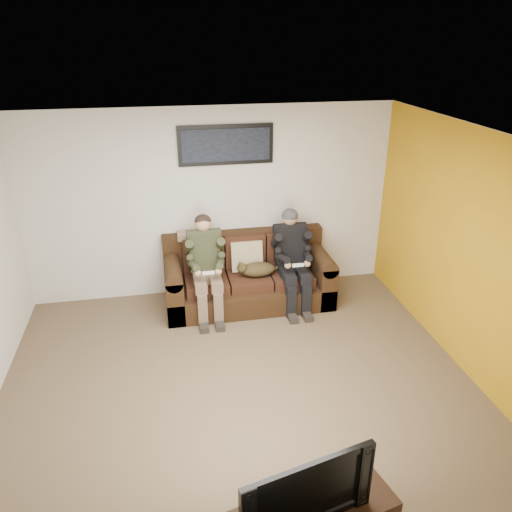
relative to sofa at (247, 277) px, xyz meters
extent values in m
plane|color=brown|center=(-0.41, -1.83, -0.35)|extent=(5.00, 5.00, 0.00)
plane|color=silver|center=(-0.41, -1.83, 2.25)|extent=(5.00, 5.00, 0.00)
plane|color=beige|center=(-0.41, 0.42, 0.95)|extent=(5.00, 0.00, 5.00)
plane|color=beige|center=(-0.41, -4.08, 0.95)|extent=(5.00, 0.00, 5.00)
plane|color=beige|center=(2.09, -1.83, 0.95)|extent=(0.00, 4.50, 4.50)
plane|color=#BA8512|center=(2.08, -1.83, 0.95)|extent=(0.00, 4.50, 4.50)
cube|color=black|center=(0.00, -0.08, -0.19)|extent=(2.24, 0.97, 0.31)
cube|color=black|center=(0.00, 0.30, 0.26)|extent=(2.24, 0.20, 0.61)
cube|color=black|center=(-1.01, -0.08, -0.04)|extent=(0.22, 0.97, 0.61)
cube|color=black|center=(1.01, -0.08, -0.04)|extent=(0.22, 0.97, 0.61)
cylinder|color=black|center=(-1.01, -0.08, 0.26)|extent=(0.22, 0.97, 0.22)
cylinder|color=black|center=(1.01, -0.08, 0.26)|extent=(0.22, 0.97, 0.22)
cube|color=#361C10|center=(-0.58, -0.13, 0.03)|extent=(0.56, 0.61, 0.14)
cube|color=#361C10|center=(-0.58, 0.16, 0.33)|extent=(0.56, 0.14, 0.45)
cube|color=#361C10|center=(0.00, -0.13, 0.03)|extent=(0.56, 0.61, 0.14)
cube|color=#361C10|center=(0.00, 0.16, 0.33)|extent=(0.56, 0.14, 0.45)
cube|color=#361C10|center=(0.58, -0.13, 0.03)|extent=(0.56, 0.61, 0.14)
cube|color=#361C10|center=(0.58, 0.16, 0.33)|extent=(0.56, 0.14, 0.45)
cube|color=tan|center=(0.00, 0.04, 0.31)|extent=(0.43, 0.20, 0.42)
cube|color=tan|center=(-0.68, 0.28, 0.57)|extent=(0.46, 0.22, 0.08)
cube|color=brown|center=(-0.58, -0.16, 0.17)|extent=(0.36, 0.30, 0.14)
cube|color=#2D311D|center=(-0.58, -0.06, 0.47)|extent=(0.40, 0.30, 0.53)
cylinder|color=#2D311D|center=(-0.58, -0.04, 0.68)|extent=(0.44, 0.18, 0.18)
sphere|color=tan|center=(-0.58, -0.02, 0.84)|extent=(0.21, 0.21, 0.21)
cube|color=brown|center=(-0.68, -0.36, 0.16)|extent=(0.15, 0.42, 0.13)
cube|color=brown|center=(-0.48, -0.36, 0.16)|extent=(0.15, 0.42, 0.13)
cube|color=brown|center=(-0.68, -0.56, -0.12)|extent=(0.12, 0.13, 0.45)
cube|color=brown|center=(-0.48, -0.56, -0.12)|extent=(0.12, 0.13, 0.45)
cube|color=black|center=(-0.68, -0.64, -0.31)|extent=(0.11, 0.26, 0.08)
cube|color=black|center=(-0.48, -0.64, -0.31)|extent=(0.11, 0.26, 0.08)
cylinder|color=#2D311D|center=(-0.78, -0.13, 0.57)|extent=(0.11, 0.30, 0.28)
cylinder|color=#2D311D|center=(-0.38, -0.13, 0.57)|extent=(0.11, 0.30, 0.28)
cylinder|color=#2D311D|center=(-0.75, -0.35, 0.41)|extent=(0.14, 0.32, 0.15)
cylinder|color=#2D311D|center=(-0.41, -0.35, 0.41)|extent=(0.14, 0.32, 0.15)
sphere|color=tan|center=(-0.71, -0.47, 0.36)|extent=(0.09, 0.09, 0.09)
sphere|color=tan|center=(-0.45, -0.47, 0.36)|extent=(0.09, 0.09, 0.09)
cube|color=white|center=(-0.58, -0.49, 0.36)|extent=(0.15, 0.04, 0.03)
ellipsoid|color=black|center=(-0.58, -0.01, 0.87)|extent=(0.22, 0.22, 0.17)
cube|color=black|center=(0.58, -0.16, 0.17)|extent=(0.36, 0.30, 0.14)
cube|color=black|center=(0.58, -0.06, 0.47)|extent=(0.40, 0.30, 0.53)
cylinder|color=black|center=(0.58, -0.04, 0.68)|extent=(0.44, 0.18, 0.18)
sphere|color=#9F7559|center=(0.58, -0.02, 0.84)|extent=(0.21, 0.21, 0.21)
cube|color=black|center=(0.48, -0.36, 0.16)|extent=(0.15, 0.42, 0.13)
cube|color=black|center=(0.68, -0.36, 0.16)|extent=(0.15, 0.42, 0.13)
cube|color=black|center=(0.48, -0.56, -0.12)|extent=(0.12, 0.13, 0.45)
cube|color=black|center=(0.68, -0.56, -0.12)|extent=(0.12, 0.13, 0.45)
cube|color=black|center=(0.48, -0.64, -0.31)|extent=(0.11, 0.26, 0.08)
cube|color=black|center=(0.68, -0.64, -0.31)|extent=(0.11, 0.26, 0.08)
cylinder|color=black|center=(0.38, -0.13, 0.57)|extent=(0.11, 0.30, 0.28)
cylinder|color=black|center=(0.78, -0.13, 0.57)|extent=(0.11, 0.30, 0.28)
cylinder|color=black|center=(0.41, -0.35, 0.41)|extent=(0.14, 0.32, 0.15)
cylinder|color=black|center=(0.75, -0.35, 0.41)|extent=(0.14, 0.32, 0.15)
sphere|color=#9F7559|center=(0.45, -0.47, 0.36)|extent=(0.09, 0.09, 0.09)
sphere|color=#9F7559|center=(0.71, -0.47, 0.36)|extent=(0.09, 0.09, 0.09)
cube|color=white|center=(0.58, -0.49, 0.36)|extent=(0.15, 0.04, 0.03)
ellipsoid|color=black|center=(0.58, -0.02, 0.87)|extent=(0.22, 0.22, 0.19)
ellipsoid|color=#493B1C|center=(0.11, -0.18, 0.20)|extent=(0.47, 0.26, 0.19)
sphere|color=#493B1C|center=(-0.11, -0.21, 0.25)|extent=(0.14, 0.14, 0.14)
cone|color=#493B1C|center=(-0.13, -0.25, 0.32)|extent=(0.04, 0.04, 0.04)
cone|color=#493B1C|center=(-0.13, -0.18, 0.32)|extent=(0.04, 0.04, 0.04)
cylinder|color=#493B1C|center=(0.35, -0.13, 0.16)|extent=(0.26, 0.13, 0.08)
cube|color=black|center=(-0.20, 0.39, 1.75)|extent=(1.25, 0.04, 0.52)
cube|color=black|center=(-0.20, 0.36, 1.75)|extent=(1.15, 0.01, 0.42)
imported|color=black|center=(-0.31, -3.78, 0.37)|extent=(0.97, 0.34, 0.56)
camera|label=1|loc=(-1.06, -6.05, 3.13)|focal=35.00mm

